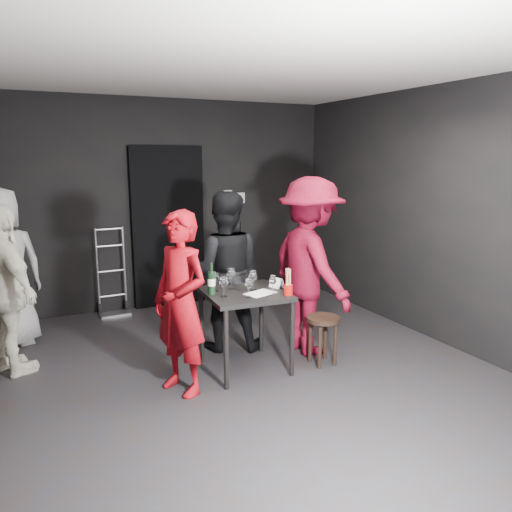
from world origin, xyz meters
name	(u,v)px	position (x,y,z in m)	size (l,w,h in m)	color
floor	(243,373)	(0.00, 0.00, 0.00)	(4.50, 5.00, 0.02)	black
ceiling	(242,65)	(0.00, 0.00, 2.70)	(4.50, 5.00, 0.02)	silver
wall_back	(166,204)	(0.00, 2.50, 1.35)	(4.50, 0.04, 2.70)	black
wall_front	(478,304)	(0.00, -2.50, 1.35)	(4.50, 0.04, 2.70)	black
wall_right	(437,216)	(2.25, 0.00, 1.35)	(0.04, 5.00, 2.70)	black
doorway	(168,227)	(0.00, 2.44, 1.05)	(0.95, 0.10, 2.10)	black
wallbox_upper	(227,195)	(0.85, 2.45, 1.45)	(0.12, 0.06, 0.12)	#B7B7B2
wallbox_lower	(241,198)	(1.05, 2.45, 1.40)	(0.10, 0.06, 0.14)	#B7B7B2
hand_truck	(113,298)	(-0.77, 2.33, 0.21)	(0.37, 0.32, 1.10)	#B2B2B7
tasting_table	(245,302)	(0.06, 0.09, 0.65)	(0.72, 0.72, 0.75)	black
stool	(323,327)	(0.78, -0.12, 0.37)	(0.32, 0.32, 0.47)	black
server_red	(181,300)	(-0.60, -0.09, 0.80)	(0.58, 0.38, 1.60)	#A10812
woman_black	(224,264)	(0.09, 0.68, 0.89)	(0.86, 0.47, 1.78)	black
man_maroon	(310,250)	(0.84, 0.23, 1.05)	(1.36, 0.63, 2.10)	maroon
bystander_cream	(6,287)	(-1.91, 0.91, 0.82)	(0.96, 0.46, 1.63)	white
bystander_grey	(1,259)	(-1.96, 1.66, 0.94)	(0.92, 0.50, 1.88)	#959595
tasting_mat	(260,293)	(0.16, -0.02, 0.75)	(0.27, 0.18, 0.00)	white
wine_glass_a	(224,286)	(-0.17, 0.02, 0.85)	(0.08, 0.08, 0.20)	white
wine_glass_b	(215,281)	(-0.18, 0.22, 0.85)	(0.07, 0.07, 0.19)	white
wine_glass_c	(231,278)	(-0.02, 0.22, 0.86)	(0.08, 0.08, 0.22)	white
wine_glass_d	(249,287)	(0.02, -0.10, 0.84)	(0.07, 0.07, 0.19)	white
wine_glass_e	(273,283)	(0.27, -0.06, 0.84)	(0.07, 0.07, 0.18)	white
wine_glass_f	(253,280)	(0.15, 0.10, 0.85)	(0.08, 0.08, 0.21)	white
wine_bottle	(212,282)	(-0.24, 0.15, 0.86)	(0.07, 0.07, 0.29)	black
breadstick_cup	(288,282)	(0.37, -0.16, 0.87)	(0.08, 0.08, 0.26)	#A50E0B
reserved_card	(275,283)	(0.37, 0.09, 0.80)	(0.08, 0.13, 0.10)	white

